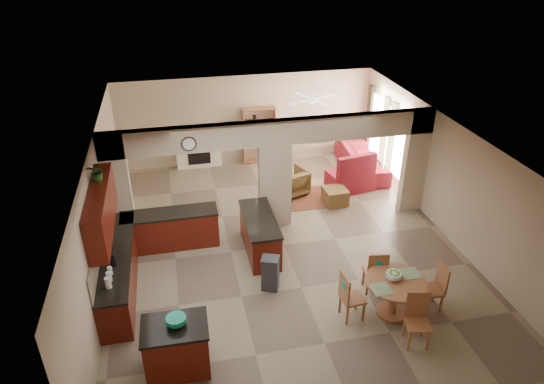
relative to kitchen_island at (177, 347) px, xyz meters
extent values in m
plane|color=#84775B|center=(2.62, 3.19, -0.48)|extent=(10.00, 10.00, 0.00)
plane|color=white|center=(2.62, 3.19, 2.32)|extent=(10.00, 10.00, 0.00)
plane|color=tan|center=(2.62, 8.19, 0.92)|extent=(8.00, 0.00, 8.00)
plane|color=tan|center=(2.62, -1.81, 0.92)|extent=(8.00, 0.00, 8.00)
plane|color=tan|center=(-1.38, 3.19, 0.92)|extent=(0.00, 10.00, 10.00)
plane|color=tan|center=(6.62, 3.19, 0.92)|extent=(0.00, 10.00, 10.00)
cube|color=tan|center=(-1.08, 4.19, 0.92)|extent=(0.60, 0.25, 2.80)
cube|color=tan|center=(2.62, 4.19, 0.62)|extent=(0.80, 0.25, 2.20)
cube|color=tan|center=(6.32, 4.19, 0.92)|extent=(0.60, 0.25, 2.80)
cube|color=tan|center=(2.62, 4.19, 2.02)|extent=(8.00, 0.25, 0.60)
cube|color=#3E0D07|center=(-1.08, 2.39, -0.05)|extent=(0.60, 3.20, 0.86)
cube|color=black|center=(-1.08, 2.39, 0.41)|extent=(0.62, 3.22, 0.05)
cube|color=gray|center=(-1.36, 2.39, 0.72)|extent=(0.02, 3.20, 0.55)
cube|color=#3E0D07|center=(0.02, 3.76, -0.05)|extent=(2.20, 0.60, 0.86)
cube|color=black|center=(0.02, 3.76, 0.41)|extent=(2.22, 0.62, 0.05)
cube|color=#3E0D07|center=(-1.20, 2.39, 1.44)|extent=(0.35, 2.40, 0.90)
cube|color=#3E0D07|center=(2.02, 3.09, -0.05)|extent=(0.65, 1.80, 0.86)
cube|color=black|center=(2.02, 3.09, 0.41)|extent=(0.70, 1.85, 0.05)
cube|color=silver|center=(2.02, 2.24, -0.06)|extent=(0.58, 0.04, 0.70)
cylinder|color=#4D2919|center=(0.62, 4.04, 1.97)|extent=(0.34, 0.03, 0.34)
cube|color=brown|center=(3.82, 5.29, -0.47)|extent=(1.60, 1.30, 0.01)
cube|color=#EFE9CF|center=(1.02, 8.03, 0.07)|extent=(1.40, 0.28, 1.10)
cube|color=black|center=(1.02, 7.89, 0.02)|extent=(0.70, 0.04, 0.70)
cube|color=#EFE9CF|center=(1.02, 8.01, 0.67)|extent=(1.60, 0.35, 0.10)
cube|color=brown|center=(2.97, 8.01, 0.42)|extent=(1.00, 0.32, 1.80)
cube|color=white|center=(6.59, 5.49, 0.72)|extent=(0.02, 0.90, 1.90)
cube|color=white|center=(6.59, 7.19, 0.72)|extent=(0.02, 0.90, 1.90)
cube|color=white|center=(6.59, 6.34, 0.57)|extent=(0.02, 0.70, 2.10)
cube|color=#3D1D18|center=(6.55, 4.89, 0.72)|extent=(0.10, 0.28, 2.30)
cube|color=#3D1D18|center=(6.55, 6.09, 0.72)|extent=(0.10, 0.28, 2.30)
cube|color=#3D1D18|center=(6.55, 6.59, 0.72)|extent=(0.10, 0.28, 2.30)
cube|color=#3D1D18|center=(6.55, 7.79, 0.72)|extent=(0.10, 0.28, 2.30)
cylinder|color=white|center=(4.12, 6.19, 2.08)|extent=(1.00, 1.00, 0.10)
cube|color=#3E0D07|center=(0.00, 0.00, -0.03)|extent=(1.07, 0.76, 0.90)
cube|color=black|center=(0.00, 0.00, 0.45)|extent=(1.12, 0.81, 0.05)
cylinder|color=#16997D|center=(0.04, 0.03, 0.55)|extent=(0.33, 0.33, 0.16)
cube|color=#2D2E30|center=(1.98, 1.72, -0.12)|extent=(0.42, 0.39, 0.71)
cylinder|color=brown|center=(4.15, 0.47, 0.30)|extent=(1.17, 1.17, 0.04)
cylinder|color=brown|center=(4.15, 0.47, -0.08)|extent=(0.17, 0.17, 0.76)
cylinder|color=brown|center=(4.15, 0.47, -0.45)|extent=(0.59, 0.59, 0.06)
cylinder|color=#65B526|center=(4.13, 0.55, 0.40)|extent=(0.30, 0.30, 0.16)
imported|color=maroon|center=(5.92, 6.64, -0.09)|extent=(2.71, 1.22, 0.77)
cube|color=maroon|center=(5.20, 5.66, -0.24)|extent=(1.34, 1.17, 0.47)
imported|color=maroon|center=(3.45, 5.67, -0.11)|extent=(1.02, 1.03, 0.74)
cube|color=maroon|center=(4.47, 4.87, -0.26)|extent=(0.63, 0.63, 0.44)
imported|color=#174412|center=(-1.20, 2.78, 2.09)|extent=(0.42, 0.39, 0.39)
cube|color=brown|center=(4.07, 1.22, -0.03)|extent=(0.48, 0.48, 0.05)
cube|color=brown|center=(4.26, 1.36, -0.26)|extent=(0.04, 0.04, 0.44)
cube|color=brown|center=(3.93, 1.42, -0.26)|extent=(0.04, 0.04, 0.44)
cube|color=brown|center=(4.21, 1.03, -0.26)|extent=(0.04, 0.04, 0.44)
cube|color=brown|center=(3.87, 1.08, -0.26)|extent=(0.04, 0.04, 0.44)
cube|color=brown|center=(4.04, 1.04, 0.27)|extent=(0.42, 0.11, 0.55)
cube|color=#16997D|center=(4.03, 1.01, 0.34)|extent=(0.14, 0.03, 0.14)
cube|color=brown|center=(4.92, 0.46, -0.03)|extent=(0.44, 0.44, 0.05)
cube|color=brown|center=(4.76, 0.64, -0.26)|extent=(0.04, 0.04, 0.44)
cube|color=brown|center=(4.75, 0.30, -0.26)|extent=(0.04, 0.04, 0.44)
cube|color=brown|center=(5.10, 0.62, -0.26)|extent=(0.04, 0.04, 0.44)
cube|color=brown|center=(5.08, 0.28, -0.26)|extent=(0.04, 0.04, 0.44)
cube|color=brown|center=(5.11, 0.45, 0.27)|extent=(0.06, 0.42, 0.55)
cube|color=#16997D|center=(5.14, 0.45, 0.34)|extent=(0.02, 0.14, 0.14)
cube|color=brown|center=(4.23, -0.34, -0.03)|extent=(0.50, 0.50, 0.05)
cube|color=brown|center=(4.03, -0.47, -0.26)|extent=(0.04, 0.04, 0.44)
cube|color=brown|center=(4.36, -0.54, -0.26)|extent=(0.04, 0.04, 0.44)
cube|color=brown|center=(4.10, -0.14, -0.26)|extent=(0.04, 0.04, 0.44)
cube|color=brown|center=(4.44, -0.21, -0.26)|extent=(0.04, 0.04, 0.44)
cube|color=brown|center=(4.27, -0.16, 0.27)|extent=(0.42, 0.13, 0.55)
cube|color=#16997D|center=(4.28, -0.13, 0.34)|extent=(0.14, 0.04, 0.14)
cube|color=brown|center=(3.34, 0.56, -0.03)|extent=(0.45, 0.45, 0.05)
cube|color=brown|center=(3.52, 0.40, -0.26)|extent=(0.04, 0.04, 0.44)
cube|color=brown|center=(3.50, 0.74, -0.26)|extent=(0.04, 0.04, 0.44)
cube|color=brown|center=(3.18, 0.37, -0.26)|extent=(0.04, 0.04, 0.44)
cube|color=brown|center=(3.16, 0.71, -0.26)|extent=(0.04, 0.04, 0.44)
cube|color=brown|center=(3.15, 0.54, 0.27)|extent=(0.07, 0.42, 0.55)
cube|color=#16997D|center=(3.12, 0.54, 0.34)|extent=(0.02, 0.14, 0.14)
camera|label=1|loc=(0.31, -6.11, 6.18)|focal=32.00mm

